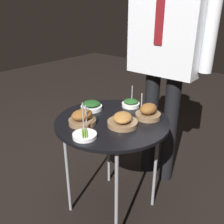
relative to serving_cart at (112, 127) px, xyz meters
name	(u,v)px	position (x,y,z in m)	size (l,w,h in m)	color
ground_plane	(112,207)	(0.00, 0.00, -0.61)	(8.00, 8.00, 0.00)	black
serving_cart	(112,127)	(0.00, 0.00, 0.00)	(0.66, 0.66, 0.66)	black
bowl_spinach_far_rim	(91,106)	(-0.20, 0.03, 0.07)	(0.13, 0.13, 0.05)	silver
bowl_spinach_mid_right	(131,103)	(-0.04, 0.24, 0.07)	(0.12, 0.12, 0.13)	silver
bowl_roast_front_left	(123,121)	(0.09, -0.02, 0.08)	(0.17, 0.17, 0.07)	brown
bowl_asparagus_back_left	(85,135)	(0.02, -0.24, 0.06)	(0.12, 0.12, 0.17)	white
bowl_roast_mid_left	(82,118)	(-0.09, -0.14, 0.08)	(0.15, 0.15, 0.12)	brown
bowl_roast_center	(148,112)	(0.14, 0.16, 0.08)	(0.15, 0.15, 0.15)	brown
waiter_figure	(167,37)	(0.03, 0.52, 0.46)	(0.62, 0.23, 1.69)	black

